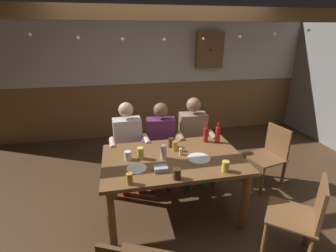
{
  "coord_description": "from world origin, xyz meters",
  "views": [
    {
      "loc": [
        -0.55,
        -2.37,
        2.09
      ],
      "look_at": [
        0.0,
        0.32,
        1.03
      ],
      "focal_mm": 26.19,
      "sensor_mm": 36.0,
      "label": 1
    }
  ],
  "objects_px": {
    "bottle_0": "(218,134)",
    "pint_glass_3": "(175,146)",
    "pint_glass_7": "(225,166)",
    "condiment_caddy": "(161,169)",
    "plate_1": "(137,169)",
    "pint_glass_0": "(128,155)",
    "chair_empty_near_right": "(301,216)",
    "pint_glass_4": "(177,174)",
    "person_0": "(129,142)",
    "person_2": "(194,136)",
    "pint_glass_1": "(130,179)",
    "pint_glass_5": "(164,152)",
    "table_candle": "(181,152)",
    "person_1": "(161,141)",
    "wall_dart_cabinet": "(210,50)",
    "chair_empty_far_end": "(269,155)",
    "pint_glass_6": "(140,153)",
    "pint_glass_2": "(171,143)",
    "plate_0": "(199,158)",
    "dining_table": "(173,166)",
    "bottle_1": "(206,134)"
  },
  "relations": [
    {
      "from": "bottle_0",
      "to": "pint_glass_3",
      "type": "relative_size",
      "value": 2.28
    },
    {
      "from": "pint_glass_7",
      "to": "condiment_caddy",
      "type": "bearing_deg",
      "value": 168.09
    },
    {
      "from": "plate_1",
      "to": "pint_glass_0",
      "type": "relative_size",
      "value": 2.09
    },
    {
      "from": "chair_empty_near_right",
      "to": "pint_glass_4",
      "type": "bearing_deg",
      "value": 108.02
    },
    {
      "from": "person_0",
      "to": "person_2",
      "type": "height_order",
      "value": "person_2"
    },
    {
      "from": "pint_glass_1",
      "to": "pint_glass_5",
      "type": "height_order",
      "value": "pint_glass_5"
    },
    {
      "from": "table_candle",
      "to": "pint_glass_4",
      "type": "relative_size",
      "value": 0.74
    },
    {
      "from": "person_1",
      "to": "wall_dart_cabinet",
      "type": "xyz_separation_m",
      "value": [
        1.31,
        1.75,
        1.1
      ]
    },
    {
      "from": "bottle_0",
      "to": "person_0",
      "type": "bearing_deg",
      "value": 158.42
    },
    {
      "from": "chair_empty_far_end",
      "to": "wall_dart_cabinet",
      "type": "relative_size",
      "value": 1.26
    },
    {
      "from": "person_0",
      "to": "condiment_caddy",
      "type": "bearing_deg",
      "value": 102.03
    },
    {
      "from": "pint_glass_0",
      "to": "pint_glass_6",
      "type": "relative_size",
      "value": 0.75
    },
    {
      "from": "pint_glass_2",
      "to": "wall_dart_cabinet",
      "type": "relative_size",
      "value": 0.17
    },
    {
      "from": "plate_0",
      "to": "pint_glass_4",
      "type": "height_order",
      "value": "pint_glass_4"
    },
    {
      "from": "chair_empty_far_end",
      "to": "pint_glass_0",
      "type": "bearing_deg",
      "value": 85.36
    },
    {
      "from": "chair_empty_near_right",
      "to": "pint_glass_0",
      "type": "bearing_deg",
      "value": 98.86
    },
    {
      "from": "dining_table",
      "to": "pint_glass_5",
      "type": "bearing_deg",
      "value": -178.84
    },
    {
      "from": "pint_glass_6",
      "to": "pint_glass_7",
      "type": "relative_size",
      "value": 1.18
    },
    {
      "from": "chair_empty_near_right",
      "to": "chair_empty_far_end",
      "type": "relative_size",
      "value": 1.0
    },
    {
      "from": "dining_table",
      "to": "pint_glass_1",
      "type": "distance_m",
      "value": 0.68
    },
    {
      "from": "person_1",
      "to": "pint_glass_2",
      "type": "xyz_separation_m",
      "value": [
        0.05,
        -0.45,
        0.17
      ]
    },
    {
      "from": "wall_dart_cabinet",
      "to": "dining_table",
      "type": "bearing_deg",
      "value": -117.8
    },
    {
      "from": "dining_table",
      "to": "person_2",
      "type": "relative_size",
      "value": 1.29
    },
    {
      "from": "chair_empty_near_right",
      "to": "pint_glass_3",
      "type": "xyz_separation_m",
      "value": [
        -0.98,
        1.03,
        0.34
      ]
    },
    {
      "from": "plate_1",
      "to": "pint_glass_2",
      "type": "xyz_separation_m",
      "value": [
        0.47,
        0.44,
        0.05
      ]
    },
    {
      "from": "pint_glass_1",
      "to": "plate_1",
      "type": "bearing_deg",
      "value": 71.33
    },
    {
      "from": "table_candle",
      "to": "wall_dart_cabinet",
      "type": "distance_m",
      "value": 2.87
    },
    {
      "from": "condiment_caddy",
      "to": "bottle_1",
      "type": "relative_size",
      "value": 0.55
    },
    {
      "from": "person_2",
      "to": "chair_empty_far_end",
      "type": "relative_size",
      "value": 1.39
    },
    {
      "from": "chair_empty_near_right",
      "to": "pint_glass_6",
      "type": "relative_size",
      "value": 6.55
    },
    {
      "from": "plate_1",
      "to": "pint_glass_0",
      "type": "height_order",
      "value": "pint_glass_0"
    },
    {
      "from": "chair_empty_near_right",
      "to": "wall_dart_cabinet",
      "type": "xyz_separation_m",
      "value": [
        0.26,
        3.33,
        1.27
      ]
    },
    {
      "from": "person_0",
      "to": "bottle_1",
      "type": "distance_m",
      "value": 1.07
    },
    {
      "from": "condiment_caddy",
      "to": "pint_glass_5",
      "type": "relative_size",
      "value": 0.89
    },
    {
      "from": "person_2",
      "to": "pint_glass_6",
      "type": "height_order",
      "value": "person_2"
    },
    {
      "from": "table_candle",
      "to": "wall_dart_cabinet",
      "type": "height_order",
      "value": "wall_dart_cabinet"
    },
    {
      "from": "pint_glass_2",
      "to": "pint_glass_3",
      "type": "distance_m",
      "value": 0.1
    },
    {
      "from": "person_1",
      "to": "person_2",
      "type": "height_order",
      "value": "person_2"
    },
    {
      "from": "bottle_1",
      "to": "wall_dart_cabinet",
      "type": "relative_size",
      "value": 0.36
    },
    {
      "from": "pint_glass_6",
      "to": "wall_dart_cabinet",
      "type": "bearing_deg",
      "value": 55.46
    },
    {
      "from": "dining_table",
      "to": "chair_empty_near_right",
      "type": "bearing_deg",
      "value": -39.42
    },
    {
      "from": "table_candle",
      "to": "plate_0",
      "type": "xyz_separation_m",
      "value": [
        0.18,
        -0.14,
        -0.03
      ]
    },
    {
      "from": "chair_empty_near_right",
      "to": "pint_glass_7",
      "type": "xyz_separation_m",
      "value": [
        -0.59,
        0.46,
        0.34
      ]
    },
    {
      "from": "pint_glass_6",
      "to": "chair_empty_far_end",
      "type": "bearing_deg",
      "value": 8.17
    },
    {
      "from": "person_1",
      "to": "pint_glass_7",
      "type": "distance_m",
      "value": 1.22
    },
    {
      "from": "person_2",
      "to": "pint_glass_1",
      "type": "distance_m",
      "value": 1.52
    },
    {
      "from": "pint_glass_2",
      "to": "pint_glass_5",
      "type": "xyz_separation_m",
      "value": [
        -0.15,
        -0.27,
        0.02
      ]
    },
    {
      "from": "chair_empty_far_end",
      "to": "condiment_caddy",
      "type": "relative_size",
      "value": 6.29
    },
    {
      "from": "pint_glass_0",
      "to": "person_0",
      "type": "bearing_deg",
      "value": 87.07
    },
    {
      "from": "person_1",
      "to": "pint_glass_1",
      "type": "height_order",
      "value": "person_1"
    }
  ]
}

